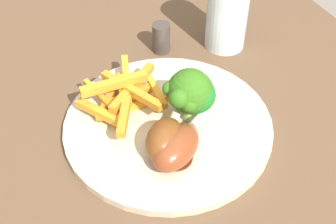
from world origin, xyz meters
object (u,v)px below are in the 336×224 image
Objects in this scene: broccoli_floret_middle at (188,89)px; carrot_fries_pile at (124,95)px; broccoli_floret_back at (188,92)px; dinner_plate at (168,125)px; chicken_drumstick_near at (178,145)px; chicken_drumstick_far at (166,137)px; pepper_shaker at (161,38)px; water_glass at (228,9)px; dining_table at (189,204)px; broccoli_floret_front at (197,95)px.

carrot_fries_pile is at bearing 66.26° from broccoli_floret_middle.
broccoli_floret_middle is 0.03m from broccoli_floret_back.
broccoli_floret_middle reaches higher than dinner_plate.
broccoli_floret_middle is at bearing -34.50° from chicken_drumstick_near.
chicken_drumstick_far is 2.19× the size of pepper_shaker.
chicken_drumstick_far is 0.81× the size of water_glass.
chicken_drumstick_far is (-0.06, 0.06, -0.01)m from broccoli_floret_middle.
chicken_drumstick_near is at bearing -164.37° from carrot_fries_pile.
broccoli_floret_back reaches higher than carrot_fries_pile.
broccoli_floret_back is 0.07m from chicken_drumstick_near.
chicken_drumstick_far is (0.02, 0.03, 0.14)m from dining_table.
broccoli_floret_front reaches higher than carrot_fries_pile.
dining_table is at bearing 141.31° from water_glass.
chicken_drumstick_near is at bearing 137.54° from water_glass.
water_glass is at bearing -44.16° from broccoli_floret_back.
pepper_shaker is at bearing -42.73° from carrot_fries_pile.
water_glass is at bearing -38.69° from dining_table.
carrot_fries_pile is (0.06, 0.07, -0.03)m from broccoli_floret_back.
broccoli_floret_front is at bearing -60.06° from chicken_drumstick_far.
broccoli_floret_middle is 0.09m from chicken_drumstick_far.
dinner_plate is 2.59× the size of chicken_drumstick_far.
chicken_drumstick_near reaches higher than dinner_plate.
broccoli_floret_back is at bearing -37.23° from chicken_drumstick_near.
dinner_plate is at bearing 79.25° from broccoli_floret_front.
water_glass reaches higher than chicken_drumstick_near.
dinner_plate is at bearing -139.55° from carrot_fries_pile.
pepper_shaker reaches higher than dinner_plate.
dining_table is at bearing 160.34° from broccoli_floret_back.
chicken_drumstick_far reaches higher than dinner_plate.
chicken_drumstick_near is 1.11× the size of chicken_drumstick_far.
pepper_shaker is (0.23, -0.08, -0.01)m from chicken_drumstick_near.
carrot_fries_pile is 0.10m from chicken_drumstick_far.
broccoli_floret_middle is 0.43× the size of water_glass.
dining_table is 0.32m from water_glass.
broccoli_floret_back is 0.59× the size of water_glass.
water_glass is (0.19, -0.19, 0.03)m from chicken_drumstick_far.
chicken_drumstick_near is (-0.05, 0.05, -0.02)m from broccoli_floret_front.
broccoli_floret_middle is 0.73× the size of broccoli_floret_back.
dinner_plate is at bearing 112.67° from broccoli_floret_middle.
broccoli_floret_front is 0.18m from pepper_shaker.
broccoli_floret_back is 0.72× the size of chicken_drumstick_far.
water_glass reaches higher than pepper_shaker.
broccoli_floret_back is (0.06, -0.02, 0.17)m from dining_table.
chicken_drumstick_near is at bearing 145.50° from broccoli_floret_middle.
broccoli_floret_front is at bearing -45.67° from chicken_drumstick_near.
broccoli_floret_middle is at bearing -67.33° from dinner_plate.
water_glass is (0.20, -0.16, 0.18)m from dining_table.
water_glass reaches higher than carrot_fries_pile.
dinner_plate is 0.06m from chicken_drumstick_far.
broccoli_floret_front is 0.43× the size of carrot_fries_pile.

